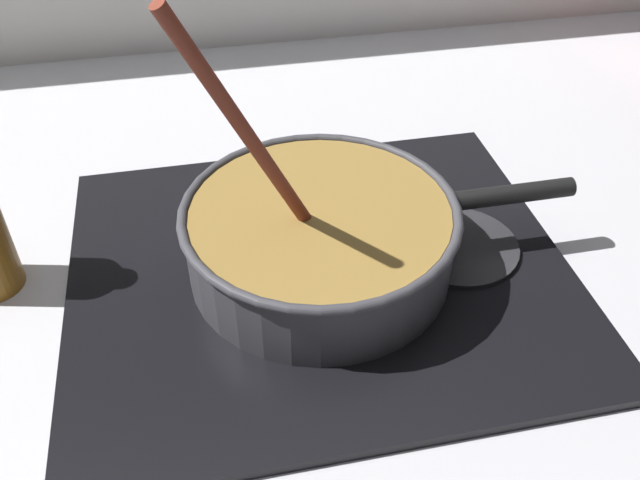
{
  "coord_description": "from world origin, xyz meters",
  "views": [
    {
      "loc": [
        -0.02,
        -0.41,
        0.54
      ],
      "look_at": [
        0.1,
        0.15,
        0.05
      ],
      "focal_mm": 38.12,
      "sensor_mm": 36.0,
      "label": 1
    }
  ],
  "objects": [
    {
      "name": "ground",
      "position": [
        0.0,
        0.0,
        -0.02
      ],
      "size": [
        2.4,
        1.6,
        0.04
      ],
      "primitive_type": "cube",
      "color": "#B7B7BC"
    },
    {
      "name": "hob_plate",
      "position": [
        0.1,
        0.15,
        0.01
      ],
      "size": [
        0.56,
        0.48,
        0.01
      ],
      "primitive_type": "cube",
      "color": "black",
      "rests_on": "ground"
    },
    {
      "name": "burner_ring",
      "position": [
        0.1,
        0.15,
        0.02
      ],
      "size": [
        0.19,
        0.19,
        0.01
      ],
      "primitive_type": "torus",
      "color": "#592D0C",
      "rests_on": "hob_plate"
    },
    {
      "name": "spare_burner",
      "position": [
        0.26,
        0.15,
        0.01
      ],
      "size": [
        0.14,
        0.14,
        0.01
      ],
      "primitive_type": "cylinder",
      "color": "#262628",
      "rests_on": "hob_plate"
    },
    {
      "name": "cooking_pan",
      "position": [
        0.1,
        0.15,
        0.06
      ],
      "size": [
        0.44,
        0.3,
        0.34
      ],
      "color": "#38383D",
      "rests_on": "hob_plate"
    }
  ]
}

